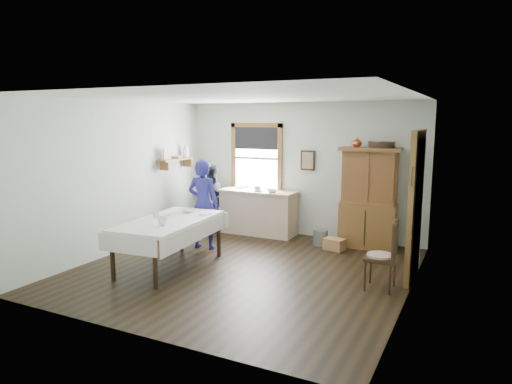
% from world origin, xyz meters
% --- Properties ---
extents(room, '(5.01, 5.01, 2.70)m').
position_xyz_m(room, '(0.00, 0.00, 1.35)').
color(room, black).
rests_on(room, ground).
extents(window, '(1.18, 0.07, 1.48)m').
position_xyz_m(window, '(-1.00, 2.47, 1.63)').
color(window, white).
rests_on(window, room).
extents(doorway, '(0.09, 1.14, 2.22)m').
position_xyz_m(doorway, '(2.46, 0.85, 1.16)').
color(doorway, '#4D4437').
rests_on(doorway, room).
extents(wall_shelf, '(0.24, 1.00, 0.44)m').
position_xyz_m(wall_shelf, '(-2.37, 1.54, 1.57)').
color(wall_shelf, brown).
rests_on(wall_shelf, room).
extents(framed_picture, '(0.30, 0.04, 0.40)m').
position_xyz_m(framed_picture, '(0.15, 2.46, 1.55)').
color(framed_picture, black).
rests_on(framed_picture, room).
extents(rug_beater, '(0.01, 0.27, 0.27)m').
position_xyz_m(rug_beater, '(2.45, 0.30, 1.72)').
color(rug_beater, black).
rests_on(rug_beater, room).
extents(work_counter, '(1.61, 0.61, 0.92)m').
position_xyz_m(work_counter, '(-0.81, 2.17, 0.46)').
color(work_counter, tan).
rests_on(work_counter, room).
extents(china_hutch, '(1.11, 0.56, 1.86)m').
position_xyz_m(china_hutch, '(1.46, 2.16, 0.93)').
color(china_hutch, brown).
rests_on(china_hutch, room).
extents(dining_table, '(1.19, 2.05, 0.79)m').
position_xyz_m(dining_table, '(-1.12, -0.44, 0.40)').
color(dining_table, white).
rests_on(dining_table, room).
extents(spindle_chair, '(0.49, 0.49, 1.00)m').
position_xyz_m(spindle_chair, '(2.11, 0.11, 0.50)').
color(spindle_chair, black).
rests_on(spindle_chair, room).
extents(pail, '(0.28, 0.28, 0.30)m').
position_xyz_m(pail, '(0.63, 1.92, 0.15)').
color(pail, gray).
rests_on(pail, room).
extents(wicker_basket, '(0.41, 0.33, 0.21)m').
position_xyz_m(wicker_basket, '(0.97, 1.71, 0.11)').
color(wicker_basket, olive).
rests_on(wicker_basket, room).
extents(woman_blue, '(0.60, 0.42, 1.53)m').
position_xyz_m(woman_blue, '(-1.24, 0.76, 0.77)').
color(woman_blue, navy).
rests_on(woman_blue, room).
extents(figure_dark, '(0.82, 0.80, 1.33)m').
position_xyz_m(figure_dark, '(-1.68, 1.84, 0.66)').
color(figure_dark, black).
rests_on(figure_dark, room).
extents(table_cup_a, '(0.15, 0.15, 0.11)m').
position_xyz_m(table_cup_a, '(-0.97, -0.79, 0.84)').
color(table_cup_a, white).
rests_on(table_cup_a, dining_table).
extents(table_cup_b, '(0.14, 0.14, 0.10)m').
position_xyz_m(table_cup_b, '(-1.44, -0.37, 0.84)').
color(table_cup_b, white).
rests_on(table_cup_b, dining_table).
extents(table_bowl, '(0.31, 0.31, 0.06)m').
position_xyz_m(table_bowl, '(-1.18, 0.18, 0.82)').
color(table_bowl, white).
rests_on(table_bowl, dining_table).
extents(counter_book, '(0.19, 0.24, 0.02)m').
position_xyz_m(counter_book, '(-1.37, 2.33, 0.93)').
color(counter_book, '#7F7054').
rests_on(counter_book, work_counter).
extents(counter_bowl, '(0.26, 0.26, 0.07)m').
position_xyz_m(counter_bowl, '(-0.44, 2.04, 0.95)').
color(counter_bowl, white).
rests_on(counter_bowl, work_counter).
extents(shelf_bowl, '(0.22, 0.22, 0.05)m').
position_xyz_m(shelf_bowl, '(-2.37, 1.55, 1.60)').
color(shelf_bowl, white).
rests_on(shelf_bowl, wall_shelf).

